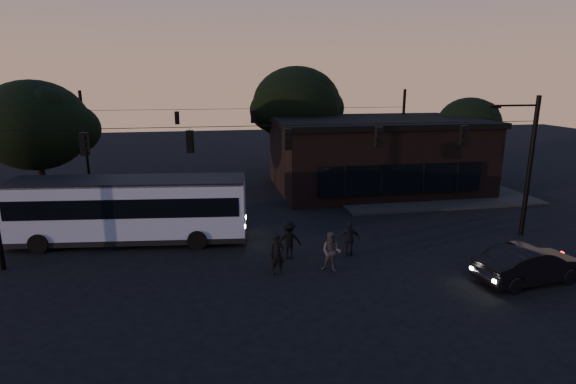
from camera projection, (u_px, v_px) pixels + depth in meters
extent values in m
plane|color=black|center=(305.00, 285.00, 18.56)|extent=(120.00, 120.00, 0.00)
cube|color=black|center=(420.00, 191.00, 33.98)|extent=(14.00, 10.00, 0.15)
cube|color=black|center=(52.00, 208.00, 29.50)|extent=(14.00, 10.00, 0.15)
cube|color=black|center=(375.00, 156.00, 34.78)|extent=(15.00, 10.00, 5.00)
cube|color=black|center=(376.00, 121.00, 34.13)|extent=(15.40, 10.40, 0.40)
cube|color=black|center=(402.00, 179.00, 30.07)|extent=(11.50, 0.18, 2.00)
cylinder|color=black|center=(296.00, 153.00, 39.77)|extent=(0.44, 0.44, 4.00)
ellipsoid|color=black|center=(297.00, 104.00, 38.75)|extent=(7.60, 7.60, 6.46)
cylinder|color=black|center=(465.00, 161.00, 38.49)|extent=(0.44, 0.44, 3.00)
ellipsoid|color=black|center=(469.00, 124.00, 37.72)|extent=(5.20, 5.20, 4.42)
cylinder|color=black|center=(43.00, 186.00, 28.12)|extent=(0.44, 0.44, 3.60)
ellipsoid|color=black|center=(35.00, 125.00, 27.20)|extent=(6.40, 6.40, 5.44)
cylinder|color=black|center=(530.00, 168.00, 23.72)|extent=(0.24, 0.24, 7.50)
cylinder|color=black|center=(288.00, 125.00, 20.88)|extent=(26.00, 0.03, 0.03)
cube|color=black|center=(84.00, 144.00, 19.48)|extent=(0.34, 0.30, 1.00)
cube|color=black|center=(190.00, 142.00, 20.26)|extent=(0.34, 0.30, 1.00)
cube|color=black|center=(288.00, 139.00, 21.04)|extent=(0.34, 0.30, 1.00)
cube|color=black|center=(379.00, 137.00, 21.81)|extent=(0.34, 0.30, 1.00)
cube|color=black|center=(464.00, 135.00, 22.59)|extent=(0.34, 0.30, 1.00)
cylinder|color=black|center=(85.00, 140.00, 34.50)|extent=(0.24, 0.24, 7.50)
cylinder|color=black|center=(402.00, 133.00, 38.99)|extent=(0.24, 0.24, 7.50)
cylinder|color=black|center=(253.00, 109.00, 36.20)|extent=(26.00, 0.03, 0.03)
cube|color=black|center=(177.00, 118.00, 35.32)|extent=(0.34, 0.30, 1.00)
cube|color=black|center=(253.00, 117.00, 36.36)|extent=(0.34, 0.30, 1.00)
cube|color=black|center=(325.00, 116.00, 37.39)|extent=(0.34, 0.30, 1.00)
cube|color=#9EA7C9|center=(130.00, 207.00, 23.15)|extent=(12.05, 3.98, 2.79)
cube|color=black|center=(129.00, 202.00, 23.09)|extent=(11.58, 3.97, 0.97)
cube|color=black|center=(127.00, 181.00, 22.81)|extent=(12.05, 3.98, 0.16)
cube|color=black|center=(132.00, 235.00, 23.52)|extent=(12.16, 4.05, 0.27)
cylinder|color=black|center=(38.00, 244.00, 21.92)|extent=(0.99, 0.37, 0.97)
cylinder|color=black|center=(62.00, 226.00, 24.52)|extent=(0.99, 0.37, 0.97)
cylinder|color=black|center=(197.00, 240.00, 22.42)|extent=(0.99, 0.37, 0.97)
cylinder|color=black|center=(203.00, 223.00, 25.02)|extent=(0.99, 0.37, 0.97)
imported|color=black|center=(530.00, 264.00, 18.72)|extent=(4.89, 2.24, 1.55)
imported|color=black|center=(277.00, 255.00, 19.41)|extent=(0.67, 0.45, 1.82)
imported|color=#3A3635|center=(331.00, 252.00, 19.75)|extent=(1.09, 1.00, 1.80)
imported|color=black|center=(350.00, 239.00, 21.53)|extent=(1.07, 0.64, 1.71)
imported|color=black|center=(289.00, 240.00, 21.19)|extent=(1.24, 0.77, 1.84)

